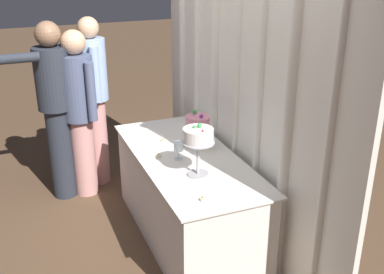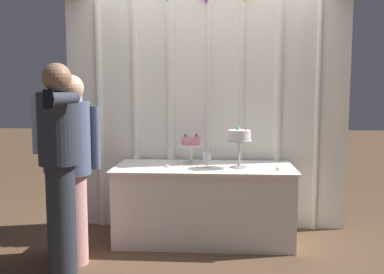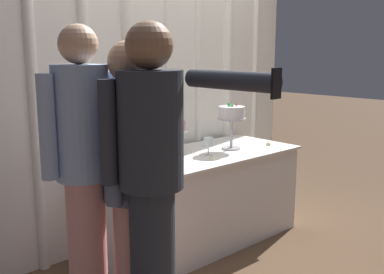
{
  "view_description": "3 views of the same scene",
  "coord_description": "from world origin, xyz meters",
  "px_view_note": "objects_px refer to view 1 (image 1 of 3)",
  "views": [
    {
      "loc": [
        3.14,
        -1.13,
        2.3
      ],
      "look_at": [
        -0.11,
        0.19,
        0.85
      ],
      "focal_mm": 43.55,
      "sensor_mm": 36.0,
      "label": 1
    },
    {
      "loc": [
        0.15,
        -4.01,
        1.5
      ],
      "look_at": [
        -0.11,
        0.02,
        1.04
      ],
      "focal_mm": 39.74,
      "sensor_mm": 36.0,
      "label": 2
    },
    {
      "loc": [
        -2.38,
        -2.45,
        1.56
      ],
      "look_at": [
        -0.07,
        0.1,
        0.9
      ],
      "focal_mm": 41.63,
      "sensor_mm": 36.0,
      "label": 3
    }
  ],
  "objects_px": {
    "cake_display_nearleft": "(198,124)",
    "cake_display_nearright": "(198,138)",
    "guest_girl_blue_dress": "(55,104)",
    "tealight_far_left": "(164,140)",
    "wine_glass": "(178,147)",
    "tealight_near_left": "(159,156)",
    "guest_man_pink_jacket": "(80,107)",
    "tealight_near_right": "(203,199)",
    "guest_man_dark_suit": "(94,94)",
    "cake_table": "(187,197)"
  },
  "relations": [
    {
      "from": "tealight_far_left",
      "to": "guest_man_dark_suit",
      "type": "relative_size",
      "value": 0.03
    },
    {
      "from": "guest_man_pink_jacket",
      "to": "tealight_far_left",
      "type": "bearing_deg",
      "value": 38.3
    },
    {
      "from": "tealight_near_left",
      "to": "wine_glass",
      "type": "bearing_deg",
      "value": 54.94
    },
    {
      "from": "tealight_far_left",
      "to": "tealight_near_right",
      "type": "bearing_deg",
      "value": -4.63
    },
    {
      "from": "guest_man_dark_suit",
      "to": "guest_man_pink_jacket",
      "type": "xyz_separation_m",
      "value": [
        0.19,
        -0.17,
        -0.05
      ]
    },
    {
      "from": "wine_glass",
      "to": "tealight_far_left",
      "type": "height_order",
      "value": "wine_glass"
    },
    {
      "from": "tealight_near_left",
      "to": "guest_girl_blue_dress",
      "type": "distance_m",
      "value": 1.26
    },
    {
      "from": "cake_display_nearright",
      "to": "guest_man_dark_suit",
      "type": "height_order",
      "value": "guest_man_dark_suit"
    },
    {
      "from": "cake_display_nearleft",
      "to": "tealight_far_left",
      "type": "relative_size",
      "value": 6.56
    },
    {
      "from": "tealight_far_left",
      "to": "cake_table",
      "type": "bearing_deg",
      "value": 11.54
    },
    {
      "from": "cake_table",
      "to": "guest_man_dark_suit",
      "type": "height_order",
      "value": "guest_man_dark_suit"
    },
    {
      "from": "tealight_near_right",
      "to": "guest_girl_blue_dress",
      "type": "distance_m",
      "value": 1.96
    },
    {
      "from": "tealight_near_left",
      "to": "guest_girl_blue_dress",
      "type": "height_order",
      "value": "guest_girl_blue_dress"
    },
    {
      "from": "cake_display_nearleft",
      "to": "wine_glass",
      "type": "xyz_separation_m",
      "value": [
        0.17,
        -0.23,
        -0.1
      ]
    },
    {
      "from": "cake_display_nearright",
      "to": "guest_man_pink_jacket",
      "type": "distance_m",
      "value": 1.56
    },
    {
      "from": "wine_glass",
      "to": "tealight_near_left",
      "type": "height_order",
      "value": "wine_glass"
    },
    {
      "from": "tealight_near_left",
      "to": "guest_man_pink_jacket",
      "type": "xyz_separation_m",
      "value": [
        -1.02,
        -0.44,
        0.14
      ]
    },
    {
      "from": "cake_display_nearleft",
      "to": "cake_display_nearright",
      "type": "bearing_deg",
      "value": -22.23
    },
    {
      "from": "cake_display_nearleft",
      "to": "tealight_far_left",
      "type": "distance_m",
      "value": 0.37
    },
    {
      "from": "cake_display_nearleft",
      "to": "guest_girl_blue_dress",
      "type": "relative_size",
      "value": 0.18
    },
    {
      "from": "cake_display_nearright",
      "to": "guest_girl_blue_dress",
      "type": "relative_size",
      "value": 0.23
    },
    {
      "from": "cake_display_nearleft",
      "to": "tealight_near_right",
      "type": "distance_m",
      "value": 0.91
    },
    {
      "from": "guest_girl_blue_dress",
      "to": "cake_table",
      "type": "bearing_deg",
      "value": 37.81
    },
    {
      "from": "guest_girl_blue_dress",
      "to": "guest_man_pink_jacket",
      "type": "bearing_deg",
      "value": 82.01
    },
    {
      "from": "cake_display_nearleft",
      "to": "guest_girl_blue_dress",
      "type": "height_order",
      "value": "guest_girl_blue_dress"
    },
    {
      "from": "cake_display_nearleft",
      "to": "wine_glass",
      "type": "distance_m",
      "value": 0.3
    },
    {
      "from": "tealight_far_left",
      "to": "wine_glass",
      "type": "bearing_deg",
      "value": -1.07
    },
    {
      "from": "tealight_far_left",
      "to": "tealight_near_left",
      "type": "xyz_separation_m",
      "value": [
        0.29,
        -0.14,
        0.0
      ]
    },
    {
      "from": "cake_table",
      "to": "tealight_near_left",
      "type": "distance_m",
      "value": 0.44
    },
    {
      "from": "cake_display_nearright",
      "to": "tealight_far_left",
      "type": "height_order",
      "value": "cake_display_nearright"
    },
    {
      "from": "cake_table",
      "to": "guest_man_pink_jacket",
      "type": "height_order",
      "value": "guest_man_pink_jacket"
    },
    {
      "from": "guest_girl_blue_dress",
      "to": "guest_man_dark_suit",
      "type": "bearing_deg",
      "value": 112.24
    },
    {
      "from": "cake_display_nearright",
      "to": "guest_man_dark_suit",
      "type": "bearing_deg",
      "value": -164.88
    },
    {
      "from": "tealight_near_right",
      "to": "guest_man_dark_suit",
      "type": "bearing_deg",
      "value": -170.76
    },
    {
      "from": "guest_man_pink_jacket",
      "to": "guest_girl_blue_dress",
      "type": "distance_m",
      "value": 0.22
    },
    {
      "from": "cake_display_nearleft",
      "to": "tealight_near_right",
      "type": "xyz_separation_m",
      "value": [
        0.83,
        -0.31,
        -0.19
      ]
    },
    {
      "from": "cake_table",
      "to": "guest_man_pink_jacket",
      "type": "xyz_separation_m",
      "value": [
        -1.09,
        -0.65,
        0.52
      ]
    },
    {
      "from": "cake_table",
      "to": "guest_man_dark_suit",
      "type": "xyz_separation_m",
      "value": [
        -1.28,
        -0.48,
        0.58
      ]
    },
    {
      "from": "cake_display_nearright",
      "to": "guest_man_dark_suit",
      "type": "distance_m",
      "value": 1.67
    },
    {
      "from": "cake_display_nearleft",
      "to": "cake_display_nearright",
      "type": "distance_m",
      "value": 0.52
    },
    {
      "from": "tealight_near_right",
      "to": "guest_man_pink_jacket",
      "type": "height_order",
      "value": "guest_man_pink_jacket"
    },
    {
      "from": "wine_glass",
      "to": "tealight_near_right",
      "type": "distance_m",
      "value": 0.68
    },
    {
      "from": "cake_table",
      "to": "cake_display_nearright",
      "type": "xyz_separation_m",
      "value": [
        0.34,
        -0.04,
        0.66
      ]
    },
    {
      "from": "cake_table",
      "to": "wine_glass",
      "type": "xyz_separation_m",
      "value": [
        0.03,
        -0.08,
        0.48
      ]
    },
    {
      "from": "cake_table",
      "to": "cake_display_nearright",
      "type": "relative_size",
      "value": 4.41
    },
    {
      "from": "tealight_far_left",
      "to": "guest_man_pink_jacket",
      "type": "relative_size",
      "value": 0.03
    },
    {
      "from": "cake_display_nearleft",
      "to": "guest_man_pink_jacket",
      "type": "bearing_deg",
      "value": -139.68
    },
    {
      "from": "wine_glass",
      "to": "tealight_near_right",
      "type": "bearing_deg",
      "value": -6.68
    },
    {
      "from": "tealight_near_left",
      "to": "cake_table",
      "type": "bearing_deg",
      "value": 73.55
    },
    {
      "from": "wine_glass",
      "to": "tealight_near_left",
      "type": "bearing_deg",
      "value": -125.06
    }
  ]
}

